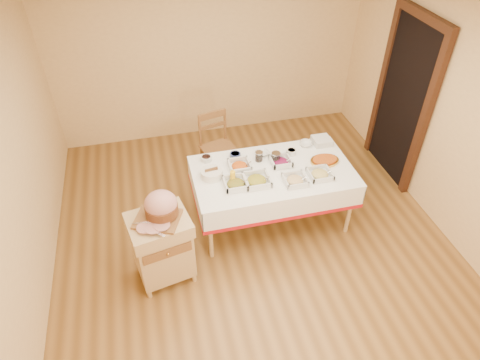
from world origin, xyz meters
name	(u,v)px	position (x,y,z in m)	size (l,w,h in m)	color
room_shell	(256,150)	(0.00, 0.00, 1.30)	(5.00, 5.00, 5.00)	brown
doorway	(404,99)	(2.20, 0.90, 1.11)	(0.09, 1.10, 2.20)	black
dining_table	(272,182)	(0.30, 0.30, 0.60)	(1.82, 1.02, 0.76)	tan
butcher_cart	(162,245)	(-1.05, -0.27, 0.47)	(0.67, 0.60, 0.83)	tan
dining_chair	(218,147)	(-0.15, 1.30, 0.49)	(0.51, 0.49, 0.94)	brown
ham_on_board	(161,207)	(-1.00, -0.23, 0.96)	(0.45, 0.43, 0.30)	brown
serving_dish_a	(236,183)	(-0.17, 0.14, 0.80)	(0.26, 0.25, 0.11)	silver
serving_dish_b	(257,180)	(0.06, 0.13, 0.80)	(0.28, 0.28, 0.11)	silver
serving_dish_c	(295,180)	(0.47, 0.04, 0.79)	(0.24, 0.24, 0.10)	silver
serving_dish_d	(320,174)	(0.77, 0.08, 0.79)	(0.25, 0.25, 0.09)	silver
serving_dish_e	(240,166)	(-0.06, 0.43, 0.80)	(0.25, 0.24, 0.12)	silver
serving_dish_f	(281,162)	(0.42, 0.40, 0.79)	(0.24, 0.23, 0.11)	silver
small_bowl_left	(206,158)	(-0.40, 0.67, 0.79)	(0.13, 0.13, 0.06)	silver
small_bowl_mid	(235,155)	(-0.06, 0.66, 0.79)	(0.13, 0.13, 0.05)	navy
small_bowl_right	(291,152)	(0.61, 0.56, 0.79)	(0.11, 0.11, 0.06)	silver
bowl_white_imported	(262,153)	(0.27, 0.63, 0.78)	(0.16, 0.16, 0.04)	silver
bowl_small_imported	(306,144)	(0.84, 0.69, 0.78)	(0.15, 0.15, 0.05)	silver
preserve_jar_left	(259,157)	(0.20, 0.52, 0.81)	(0.09, 0.09, 0.12)	silver
preserve_jar_right	(276,158)	(0.37, 0.44, 0.82)	(0.11, 0.11, 0.13)	silver
mustard_bottle	(233,176)	(-0.19, 0.21, 0.84)	(0.06, 0.06, 0.18)	yellow
bread_basket	(212,173)	(-0.40, 0.36, 0.81)	(0.24, 0.24, 0.11)	silver
plate_stack	(322,141)	(1.04, 0.68, 0.80)	(0.21, 0.21, 0.08)	silver
brass_platter	(325,160)	(0.93, 0.32, 0.78)	(0.34, 0.24, 0.04)	gold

